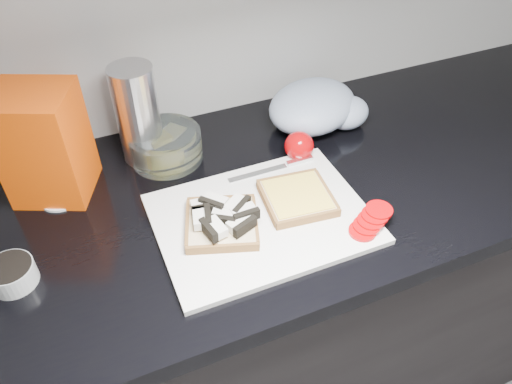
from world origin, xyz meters
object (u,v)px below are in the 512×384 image
at_px(bread_bag, 44,144).
at_px(steel_canister, 138,115).
at_px(glass_bowl, 166,146).
at_px(cutting_board, 262,219).

relative_size(bread_bag, steel_canister, 1.04).
bearing_deg(steel_canister, glass_bowl, -30.14).
bearing_deg(cutting_board, bread_bag, 144.26).
height_order(glass_bowl, bread_bag, bread_bag).
distance_m(cutting_board, steel_canister, 0.34).
relative_size(cutting_board, bread_bag, 1.78).
bearing_deg(steel_canister, cutting_board, -61.19).
bearing_deg(cutting_board, steel_canister, 118.81).
bearing_deg(bread_bag, cutting_board, -11.91).
height_order(glass_bowl, steel_canister, steel_canister).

